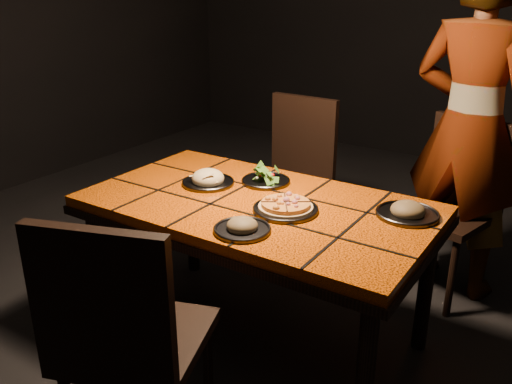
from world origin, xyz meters
The scene contains 11 objects.
room_shell centered at (0.00, 0.00, 1.50)m, with size 6.04×7.04×3.08m.
dining_table centered at (0.00, 0.00, 0.67)m, with size 1.62×0.92×0.75m.
chair_near centered at (0.07, -0.92, 0.60)m, with size 0.60×0.60×1.04m.
chair_far_left centered at (-0.33, 0.94, 0.59)m, with size 0.48×0.48×1.03m.
chair_far_right centered at (0.66, 1.03, 0.58)m, with size 0.55×0.55×1.01m.
diner centered at (0.68, 1.09, 0.95)m, with size 0.70×0.46×1.91m, color brown.
plate_pizza centered at (0.17, -0.03, 0.77)m, with size 0.34×0.34×0.04m.
plate_pasta centered at (-0.33, 0.05, 0.77)m, with size 0.26×0.26×0.09m.
plate_salad centered at (-0.10, 0.23, 0.78)m, with size 0.25×0.25×0.07m.
plate_mushroom_a centered at (0.13, -0.31, 0.77)m, with size 0.24×0.24×0.08m.
plate_mushroom_b centered at (0.64, 0.22, 0.77)m, with size 0.27×0.27×0.09m.
Camera 1 is at (1.27, -1.95, 1.70)m, focal length 38.00 mm.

